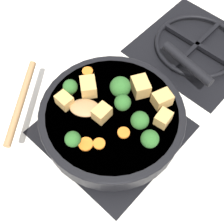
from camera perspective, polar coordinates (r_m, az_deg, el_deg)
ground_plane at (r=0.77m, az=0.00°, el=-3.27°), size 2.40×2.40×0.00m
front_burner_grate at (r=0.76m, az=0.00°, el=-2.85°), size 0.31×0.31×0.03m
rear_burner_grate at (r=0.95m, az=15.17°, el=11.47°), size 0.31×0.31×0.03m
skillet_pan at (r=0.72m, az=0.11°, el=-1.00°), size 0.33×0.43×0.06m
wooden_spoon at (r=0.72m, az=-11.45°, el=1.41°), size 0.23×0.22×0.02m
tofu_cube_center_large at (r=0.71m, az=-8.68°, el=2.08°), size 0.04×0.03×0.03m
tofu_cube_near_handle at (r=0.71m, az=9.16°, el=2.35°), size 0.04×0.05×0.03m
tofu_cube_east_chunk at (r=0.68m, az=-1.88°, el=-0.19°), size 0.03×0.04×0.03m
tofu_cube_west_chunk at (r=0.72m, az=-4.36°, el=4.61°), size 0.06×0.05×0.03m
tofu_cube_back_piece at (r=0.68m, az=9.36°, el=-1.15°), size 0.03×0.04×0.03m
tofu_cube_front_piece at (r=0.72m, az=5.23°, el=4.68°), size 0.06×0.05×0.04m
broccoli_floret_near_spoon at (r=0.71m, az=-7.64°, el=4.57°), size 0.03×0.03×0.04m
broccoli_floret_center_top at (r=0.64m, az=6.93°, el=-4.92°), size 0.04×0.04×0.05m
broccoli_floret_east_rim at (r=0.66m, az=5.11°, el=-1.55°), size 0.04×0.04×0.05m
broccoli_floret_west_rim at (r=0.68m, az=1.95°, el=1.70°), size 0.04×0.04×0.04m
broccoli_floret_north_edge at (r=0.65m, az=-7.19°, el=-4.96°), size 0.03×0.03×0.04m
broccoli_floret_south_cluster at (r=0.70m, az=1.53°, el=4.60°), size 0.05×0.05×0.05m
carrot_slice_orange_thin at (r=0.67m, az=2.15°, el=-3.80°), size 0.03×0.03×0.01m
carrot_slice_near_center at (r=0.76m, az=-4.51°, el=7.42°), size 0.03×0.03×0.01m
carrot_slice_edge_slice at (r=0.66m, az=-4.83°, el=-5.85°), size 0.03×0.03×0.01m
carrot_slice_under_broccoli at (r=0.66m, az=-2.37°, el=-5.80°), size 0.03×0.03×0.01m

